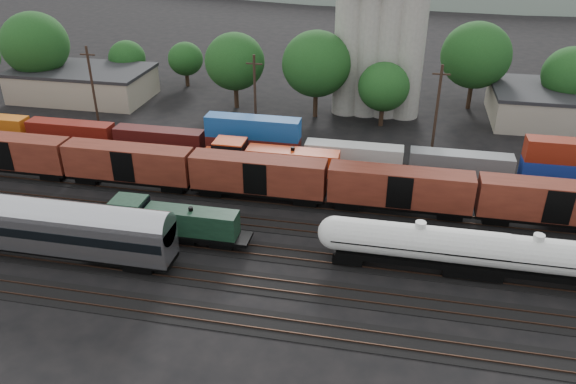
% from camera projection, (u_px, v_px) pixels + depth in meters
% --- Properties ---
extents(ground, '(600.00, 600.00, 0.00)m').
position_uv_depth(ground, '(316.00, 230.00, 57.67)').
color(ground, black).
extents(tracks, '(180.00, 33.20, 0.20)m').
position_uv_depth(tracks, '(316.00, 229.00, 57.65)').
color(tracks, black).
rests_on(tracks, ground).
extents(green_locomotive, '(15.20, 2.68, 4.02)m').
position_uv_depth(green_locomotive, '(166.00, 221.00, 54.75)').
color(green_locomotive, black).
rests_on(green_locomotive, ground).
extents(tank_car_a, '(18.20, 3.26, 4.77)m').
position_uv_depth(tank_car_a, '(418.00, 244.00, 50.24)').
color(tank_car_a, silver).
rests_on(tank_car_a, ground).
extents(tank_car_b, '(17.97, 3.22, 4.71)m').
position_uv_depth(tank_car_b, '(534.00, 257.00, 48.50)').
color(tank_car_b, silver).
rests_on(tank_car_b, ground).
extents(passenger_coach, '(26.10, 3.22, 5.93)m').
position_uv_depth(passenger_coach, '(37.00, 224.00, 51.67)').
color(passenger_coach, silver).
rests_on(passenger_coach, ground).
extents(orange_locomotive, '(18.09, 3.02, 4.52)m').
position_uv_depth(orange_locomotive, '(267.00, 161.00, 66.45)').
color(orange_locomotive, black).
rests_on(orange_locomotive, ground).
extents(boxcar_string, '(138.20, 2.90, 4.20)m').
position_uv_depth(boxcar_string, '(258.00, 175.00, 61.83)').
color(boxcar_string, black).
rests_on(boxcar_string, ground).
extents(container_wall, '(160.52, 2.60, 5.80)m').
position_uv_depth(container_wall, '(262.00, 144.00, 71.14)').
color(container_wall, black).
rests_on(container_wall, ground).
extents(grain_silo, '(13.40, 5.00, 29.00)m').
position_uv_depth(grain_silo, '(378.00, 42.00, 82.96)').
color(grain_silo, '#9D9B90').
rests_on(grain_silo, ground).
extents(industrial_sheds, '(119.38, 17.26, 5.10)m').
position_uv_depth(industrial_sheds, '(395.00, 101.00, 85.80)').
color(industrial_sheds, '#9E937F').
rests_on(industrial_sheds, ground).
extents(tree_band, '(163.95, 19.60, 13.92)m').
position_uv_depth(tree_band, '(355.00, 63.00, 86.32)').
color(tree_band, black).
rests_on(tree_band, ground).
extents(utility_poles, '(122.20, 0.36, 12.00)m').
position_uv_depth(utility_poles, '(343.00, 103.00, 73.79)').
color(utility_poles, black).
rests_on(utility_poles, ground).
extents(distant_hills, '(860.00, 286.00, 130.00)m').
position_uv_depth(distant_hills, '(441.00, 7.00, 288.03)').
color(distant_hills, '#59665B').
rests_on(distant_hills, ground).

